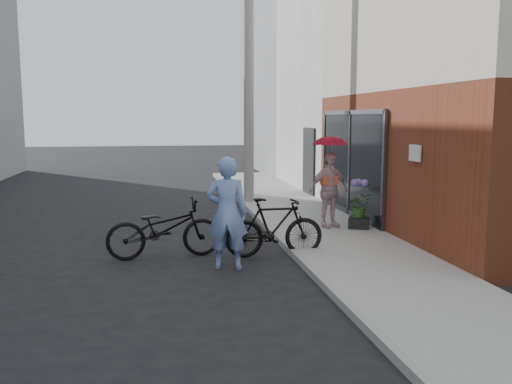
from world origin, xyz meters
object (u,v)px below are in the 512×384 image
object	(u,v)px
bike_left	(164,228)
planter	(359,223)
kimono_woman	(329,190)
officer	(227,213)
bike_right	(274,227)
utility_pole	(249,79)

from	to	relation	value
bike_left	planter	size ratio (longest dim) A/B	4.72
planter	kimono_woman	bearing A→B (deg)	162.65
officer	planter	size ratio (longest dim) A/B	4.35
bike_right	utility_pole	bearing A→B (deg)	-5.50
utility_pole	planter	bearing A→B (deg)	-67.65
kimono_woman	officer	bearing A→B (deg)	-151.01
kimono_woman	planter	size ratio (longest dim) A/B	3.78
utility_pole	officer	bearing A→B (deg)	-102.66
planter	officer	bearing A→B (deg)	-144.74
officer	bike_right	bearing A→B (deg)	-133.64
bike_left	bike_right	xyz separation A→B (m)	(1.92, -0.26, 0.00)
bike_right	kimono_woman	bearing A→B (deg)	-42.07
officer	planter	bearing A→B (deg)	-132.28
kimono_woman	utility_pole	bearing A→B (deg)	90.51
utility_pole	bike_left	size ratio (longest dim) A/B	3.50
bike_left	kimono_woman	distance (m)	3.83
planter	utility_pole	bearing A→B (deg)	112.35
bike_right	kimono_woman	world-z (taller)	kimono_woman
officer	bike_left	world-z (taller)	officer
officer	bike_right	xyz separation A→B (m)	(0.91, 0.61, -0.39)
utility_pole	kimono_woman	size ratio (longest dim) A/B	4.38
utility_pole	bike_right	bearing A→B (deg)	-95.03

